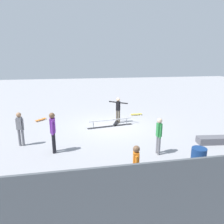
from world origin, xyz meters
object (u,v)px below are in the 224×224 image
Objects in this scene: bystander_green_shirt at (159,134)px; trash_bin at (198,161)px; bystander_orange_shirt at (136,166)px; loose_skateboard_orange at (41,119)px; skateboard_main at (116,123)px; grind_rail at (110,123)px; skater_main at (118,108)px; bystander_purple_shirt at (53,130)px; skate_ledge at (217,140)px; loose_skateboard_yellow at (136,114)px; bystander_grey_shirt at (20,127)px.

bystander_green_shirt is 1.88m from trash_bin.
loose_skateboard_orange is at bearing 36.29° from bystander_orange_shirt.
grind_rail is at bearing 155.38° from skateboard_main.
skater_main is 6.91m from bystander_orange_shirt.
loose_skateboard_orange is (4.19, -1.98, -0.11)m from grind_rail.
grind_rail is 6.01m from trash_bin.
bystander_purple_shirt reaches higher than bystander_green_shirt.
loose_skateboard_orange is at bearing 25.15° from skater_main.
loose_skateboard_orange is (3.82, -8.21, -0.76)m from bystander_orange_shirt.
skate_ledge is (-4.47, 3.42, -0.02)m from grind_rail.
loose_skateboard_yellow is (-1.65, -1.48, -0.84)m from skater_main.
skateboard_main is at bearing 4.46° from bystander_orange_shirt.
trash_bin is at bearing 161.25° from bystander_grey_shirt.
grind_rail is 3.07m from loose_skateboard_yellow.
grind_rail is 1.76× the size of bystander_green_shirt.
bystander_purple_shirt is (4.28, -0.98, 0.10)m from bystander_green_shirt.
skater_main is at bearing -142.68° from grind_rail.
loose_skateboard_yellow is (-2.24, -2.10, -0.11)m from grind_rail.
skateboard_main is 0.87× the size of trash_bin.
skater_main is 1.94× the size of loose_skateboard_yellow.
skater_main is 2.15× the size of loose_skateboard_orange.
bystander_purple_shirt reaches higher than trash_bin.
loose_skateboard_yellow is at bearing -23.58° from skateboard_main.
loose_skateboard_orange is (5.49, -5.95, -0.81)m from bystander_green_shirt.
bystander_orange_shirt reaches higher than skate_ledge.
skate_ledge is 5.64m from bystander_orange_shirt.
trash_bin is (-2.06, 5.64, 0.28)m from grind_rail.
skate_ledge is 5.56m from skateboard_main.
bystander_green_shirt reaches higher than trash_bin.
bystander_orange_shirt reaches higher than skateboard_main.
skater_main is at bearing -43.21° from bystander_purple_shirt.
skater_main is 5.07m from bystander_purple_shirt.
skater_main is 4.63m from bystander_green_shirt.
skateboard_main and loose_skateboard_yellow have the same top height.
skate_ledge is at bearing 99.95° from loose_skateboard_orange.
bystander_orange_shirt is 9.08m from loose_skateboard_orange.
grind_rail is 4.23m from bystander_green_shirt.
trash_bin is (-2.43, -0.59, -0.37)m from bystander_orange_shirt.
loose_skateboard_yellow is at bearing -145.64° from grind_rail.
skateboard_main is at bearing 40.87° from loose_skateboard_yellow.
loose_skateboard_yellow is 1.11× the size of loose_skateboard_orange.
bystander_orange_shirt reaches higher than loose_skateboard_yellow.
bystander_green_shirt is 2.82m from bystander_orange_shirt.
loose_skateboard_orange is at bearing 94.00° from skateboard_main.
bystander_green_shirt is at bearing 9.71° from skate_ledge.
trash_bin reaches higher than skateboard_main.
grind_rail is at bearing 87.19° from skater_main.
bystander_purple_shirt is at bearing -27.74° from trash_bin.
bystander_green_shirt is 2.14× the size of loose_skateboard_orange.
bystander_green_shirt is at bearing -65.71° from trash_bin.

